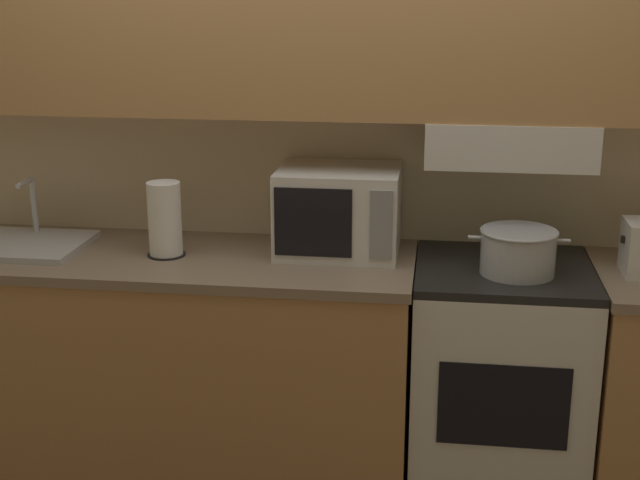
% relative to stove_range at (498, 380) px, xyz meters
% --- Properties ---
extents(ground_plane, '(16.00, 16.00, 0.00)m').
position_rel_stove_range_xyz_m(ground_plane, '(-0.68, 0.31, -0.44)').
color(ground_plane, brown).
extents(wall_back, '(5.41, 0.38, 2.55)m').
position_rel_stove_range_xyz_m(wall_back, '(-0.66, 0.24, 1.02)').
color(wall_back, beige).
rests_on(wall_back, ground_plane).
extents(lower_counter_main, '(1.87, 0.65, 0.88)m').
position_rel_stove_range_xyz_m(lower_counter_main, '(-1.25, -0.01, 0.00)').
color(lower_counter_main, tan).
rests_on(lower_counter_main, ground_plane).
extents(stove_range, '(0.62, 0.62, 0.88)m').
position_rel_stove_range_xyz_m(stove_range, '(0.00, 0.00, 0.00)').
color(stove_range, silver).
rests_on(stove_range, ground_plane).
extents(cooking_pot, '(0.35, 0.27, 0.16)m').
position_rel_stove_range_xyz_m(cooking_pot, '(0.04, -0.07, 0.53)').
color(cooking_pot, '#B7BABF').
rests_on(cooking_pot, stove_range).
extents(microwave, '(0.45, 0.38, 0.32)m').
position_rel_stove_range_xyz_m(microwave, '(-0.61, 0.11, 0.60)').
color(microwave, silver).
rests_on(microwave, lower_counter_main).
extents(sink_basin, '(0.50, 0.40, 0.24)m').
position_rel_stove_range_xyz_m(sink_basin, '(-1.82, -0.01, 0.46)').
color(sink_basin, '#B7BABF').
rests_on(sink_basin, lower_counter_main).
extents(paper_towel_roll, '(0.14, 0.14, 0.28)m').
position_rel_stove_range_xyz_m(paper_towel_roll, '(-1.23, -0.03, 0.58)').
color(paper_towel_roll, black).
rests_on(paper_towel_roll, lower_counter_main).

